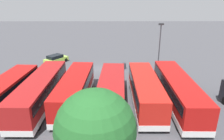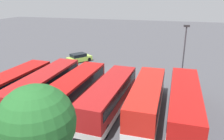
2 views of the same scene
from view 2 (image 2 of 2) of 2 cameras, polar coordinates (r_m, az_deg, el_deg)
name	(u,v)px [view 2 (image 2 of 2)]	position (r m, az deg, el deg)	size (l,w,h in m)	color
ground_plane	(119,72)	(32.79, 1.68, -0.49)	(140.00, 140.00, 0.00)	#47474C
bus_single_deck_near_end	(184,102)	(21.21, 18.01, -7.89)	(2.80, 11.98, 2.95)	#B71411
bus_single_deck_second	(147,98)	(21.29, 8.86, -7.04)	(2.70, 10.54, 2.95)	red
bus_single_deck_third	(109,96)	(21.45, -0.69, -6.60)	(3.23, 11.08, 2.95)	#A51919
bus_single_deck_fourth	(76,89)	(23.29, -9.30, -4.74)	(3.08, 10.64, 2.95)	#B71411
bus_single_deck_fifth	(44,86)	(24.78, -16.91, -3.85)	(2.78, 11.88, 2.95)	#A51919
bus_single_deck_sixth	(13,85)	(26.10, -23.96, -3.55)	(3.25, 10.50, 2.95)	#B71411
car_hatchback_silver	(79,58)	(38.03, -8.40, 3.14)	(3.88, 4.29, 1.43)	#A5D14C
lamp_post_tall	(184,50)	(28.67, 17.97, 4.88)	(0.70, 0.30, 7.41)	#38383D
waste_bin_yellow	(146,71)	(32.18, 8.64, -0.19)	(0.60, 0.60, 0.95)	#333338
tree_rightmost	(37,123)	(12.05, -18.69, -12.76)	(3.97, 3.97, 6.71)	#4C3823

